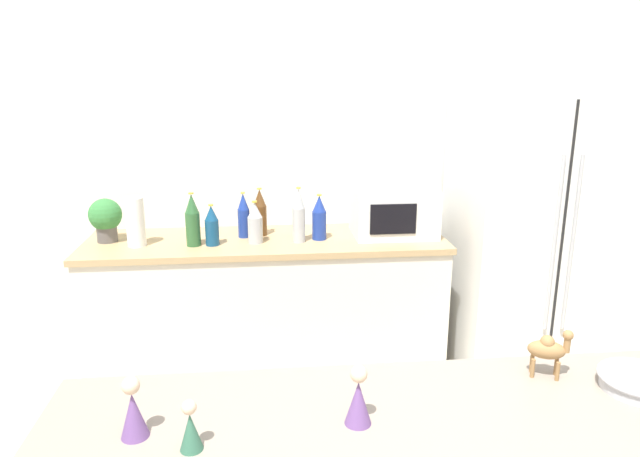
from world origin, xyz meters
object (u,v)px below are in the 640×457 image
refrigerator (529,240)px  wise_man_figurine_blue (133,411)px  microwave (393,211)px  back_bottle_1 (255,223)px  potted_plant (105,218)px  paper_towel_roll (135,222)px  camel_figurine (549,349)px  back_bottle_0 (244,216)px  back_bottle_4 (319,218)px  back_bottle_2 (212,226)px  wise_man_figurine_purple (191,428)px  fruit_bowl (639,381)px  back_bottle_3 (299,216)px  back_bottle_5 (260,213)px  back_bottle_6 (193,220)px  wise_man_figurine_crimson (358,399)px

refrigerator → wise_man_figurine_blue: size_ratio=10.82×
microwave → back_bottle_1: (-0.82, -0.10, -0.02)m
potted_plant → back_bottle_1: 0.85m
paper_towel_roll → camel_figurine: size_ratio=1.79×
potted_plant → back_bottle_0: back_bottle_0 is taller
microwave → back_bottle_4: size_ratio=1.80×
back_bottle_2 → wise_man_figurine_purple: back_bottle_2 is taller
back_bottle_0 → fruit_bowl: 2.25m
back_bottle_3 → wise_man_figurine_purple: (-0.38, -1.93, -0.03)m
refrigerator → fruit_bowl: (-0.54, -1.79, 0.13)m
potted_plant → wise_man_figurine_blue: bearing=-74.0°
back_bottle_0 → back_bottle_1: (0.07, -0.13, -0.01)m
potted_plant → wise_man_figurine_blue: 2.07m
potted_plant → back_bottle_2: (0.61, -0.13, -0.03)m
potted_plant → back_bottle_0: size_ratio=0.93×
back_bottle_4 → fruit_bowl: bearing=-68.4°
back_bottle_1 → back_bottle_4: 0.37m
back_bottle_5 → back_bottle_6: 0.41m
potted_plant → fruit_bowl: size_ratio=1.14×
back_bottle_4 → back_bottle_1: bearing=-174.3°
back_bottle_3 → back_bottle_5: bearing=143.4°
wise_man_figurine_purple → wise_man_figurine_blue: bearing=155.9°
potted_plant → back_bottle_1: size_ratio=1.03×
back_bottle_1 → back_bottle_0: bearing=118.2°
fruit_bowl → microwave: bearing=98.2°
microwave → camel_figurine: bearing=-88.4°
back_bottle_5 → fruit_bowl: bearing=-61.4°
refrigerator → potted_plant: bearing=177.4°
back_bottle_4 → wise_man_figurine_blue: (-0.65, -1.91, 0.01)m
potted_plant → back_bottle_0: (0.78, 0.02, -0.01)m
wise_man_figurine_crimson → paper_towel_roll: bearing=116.5°
potted_plant → paper_towel_roll: 0.21m
back_bottle_0 → camel_figurine: (0.94, -1.83, 0.03)m
microwave → wise_man_figurine_blue: 2.26m
potted_plant → back_bottle_1: potted_plant is taller
potted_plant → camel_figurine: size_ratio=1.63×
paper_towel_roll → camel_figurine: 2.29m
back_bottle_2 → back_bottle_6: (-0.10, 0.00, 0.03)m
wise_man_figurine_crimson → back_bottle_5: bearing=97.0°
potted_plant → paper_towel_roll: bearing=-29.1°
refrigerator → back_bottle_6: refrigerator is taller
paper_towel_roll → back_bottle_3: size_ratio=0.86×
camel_figurine → wise_man_figurine_purple: (-1.00, -0.24, -0.03)m
back_bottle_1 → back_bottle_5: size_ratio=0.85×
back_bottle_3 → back_bottle_5: (-0.22, 0.16, -0.02)m
back_bottle_0 → wise_man_figurine_crimson: 2.03m
refrigerator → paper_towel_roll: size_ratio=6.37×
potted_plant → camel_figurine: bearing=-46.5°
paper_towel_roll → back_bottle_6: bearing=-4.6°
back_bottle_0 → paper_towel_roll: bearing=-168.5°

